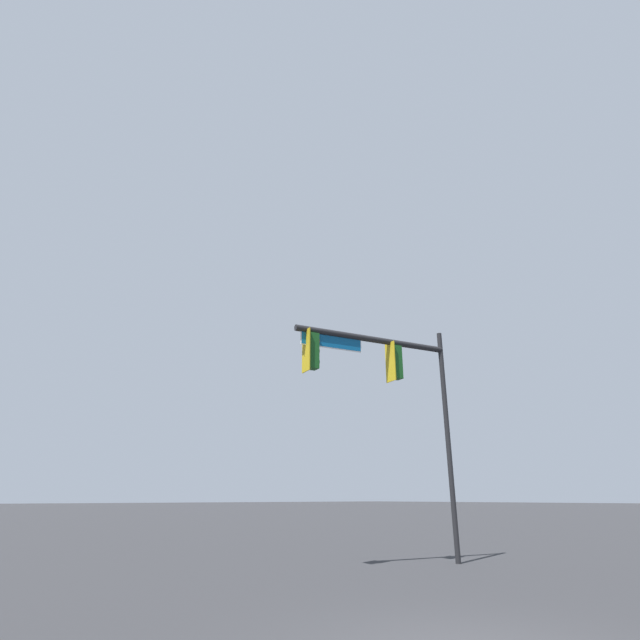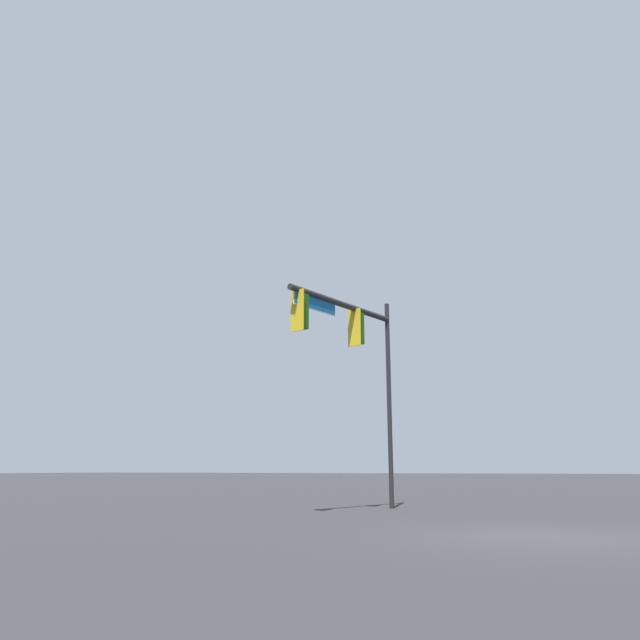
% 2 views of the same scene
% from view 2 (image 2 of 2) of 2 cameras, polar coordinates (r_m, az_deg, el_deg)
% --- Properties ---
extents(ground_plane, '(400.00, 400.00, 0.00)m').
position_cam_2_polar(ground_plane, '(13.84, 19.78, -18.20)').
color(ground_plane, '#2D2D30').
extents(signal_pole_near, '(5.45, 1.52, 7.32)m').
position_cam_2_polar(signal_pole_near, '(21.01, 2.67, -1.56)').
color(signal_pole_near, black).
rests_on(signal_pole_near, ground_plane).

